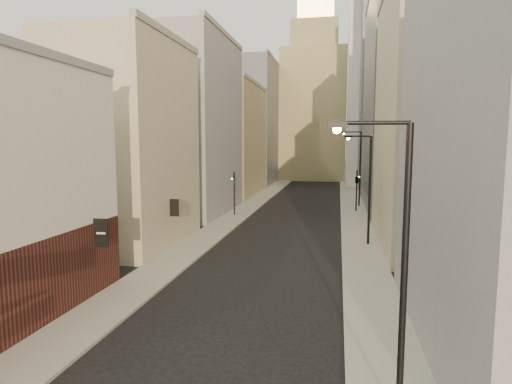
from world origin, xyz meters
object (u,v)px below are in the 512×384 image
(streetlamp_far, at_px, (358,164))
(traffic_light_left, at_px, (234,184))
(clock_tower, at_px, (314,100))
(streetlamp_mid, at_px, (367,184))
(traffic_light_right, at_px, (357,179))
(white_tower, at_px, (370,86))
(streetlamp_near, at_px, (396,257))

(streetlamp_far, xyz_separation_m, traffic_light_left, (-13.80, -9.61, -1.83))
(traffic_light_left, bearing_deg, clock_tower, -75.22)
(streetlamp_mid, height_order, traffic_light_right, streetlamp_mid)
(streetlamp_mid, distance_m, traffic_light_left, 17.80)
(clock_tower, distance_m, streetlamp_far, 44.55)
(clock_tower, xyz_separation_m, white_tower, (11.00, -14.00, 0.97))
(streetlamp_far, bearing_deg, clock_tower, 95.15)
(streetlamp_mid, bearing_deg, clock_tower, 72.92)
(traffic_light_right, bearing_deg, streetlamp_mid, 73.59)
(white_tower, relative_size, traffic_light_left, 8.30)
(traffic_light_left, bearing_deg, streetlamp_mid, 161.12)
(clock_tower, bearing_deg, traffic_light_right, -80.46)
(white_tower, relative_size, streetlamp_near, 4.70)
(white_tower, xyz_separation_m, traffic_light_left, (-16.73, -37.70, -14.96))
(streetlamp_near, xyz_separation_m, streetlamp_far, (0.82, 43.36, 0.44))
(streetlamp_near, height_order, streetlamp_far, streetlamp_far)
(streetlamp_near, xyz_separation_m, streetlamp_mid, (0.61, 22.35, -0.03))
(white_tower, xyz_separation_m, streetlamp_far, (-2.93, -28.09, -13.13))
(clock_tower, distance_m, traffic_light_right, 48.89)
(streetlamp_mid, xyz_separation_m, traffic_light_left, (-13.60, 11.40, -1.36))
(traffic_light_right, bearing_deg, clock_tower, -97.18)
(clock_tower, distance_m, streetlamp_mid, 64.83)
(clock_tower, relative_size, streetlamp_near, 5.09)
(streetlamp_near, distance_m, traffic_light_left, 36.19)
(white_tower, bearing_deg, streetlamp_mid, -93.65)
(clock_tower, relative_size, streetlamp_far, 4.68)
(streetlamp_far, distance_m, traffic_light_left, 16.92)
(traffic_light_left, bearing_deg, streetlamp_far, -124.04)
(streetlamp_near, height_order, traffic_light_right, streetlamp_near)
(streetlamp_far, relative_size, traffic_light_right, 1.92)
(streetlamp_near, height_order, streetlamp_mid, streetlamp_near)
(clock_tower, xyz_separation_m, traffic_light_right, (7.78, -46.29, -13.68))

